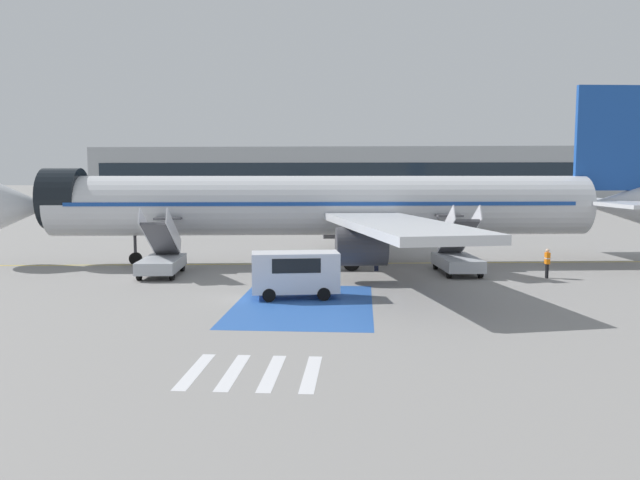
{
  "coord_description": "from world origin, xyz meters",
  "views": [
    {
      "loc": [
        3.45,
        -41.68,
        6.04
      ],
      "look_at": [
        0.65,
        -1.0,
        1.75
      ],
      "focal_mm": 35.0,
      "sensor_mm": 36.0,
      "label": 1
    }
  ],
  "objects_px": {
    "airliner": "(332,206)",
    "service_van_1": "(295,271)",
    "ground_crew_1": "(547,261)",
    "fuel_tanker": "(390,217)",
    "ground_crew_0": "(376,254)",
    "boarding_stairs_forward": "(162,259)",
    "boarding_stairs_aft": "(457,257)",
    "terminal_building": "(377,176)"
  },
  "relations": [
    {
      "from": "airliner",
      "to": "ground_crew_0",
      "type": "height_order",
      "value": "airliner"
    },
    {
      "from": "boarding_stairs_forward",
      "to": "fuel_tanker",
      "type": "xyz_separation_m",
      "value": [
        14.86,
        28.08,
        0.68
      ]
    },
    {
      "from": "boarding_stairs_forward",
      "to": "boarding_stairs_aft",
      "type": "height_order",
      "value": "boarding_stairs_aft"
    },
    {
      "from": "boarding_stairs_aft",
      "to": "service_van_1",
      "type": "height_order",
      "value": "boarding_stairs_aft"
    },
    {
      "from": "boarding_stairs_forward",
      "to": "fuel_tanker",
      "type": "height_order",
      "value": "boarding_stairs_forward"
    },
    {
      "from": "service_van_1",
      "to": "ground_crew_0",
      "type": "xyz_separation_m",
      "value": [
        4.16,
        8.85,
        -0.26
      ]
    },
    {
      "from": "fuel_tanker",
      "to": "service_van_1",
      "type": "relative_size",
      "value": 2.04
    },
    {
      "from": "boarding_stairs_aft",
      "to": "service_van_1",
      "type": "xyz_separation_m",
      "value": [
        -9.07,
        -8.25,
        0.32
      ]
    },
    {
      "from": "fuel_tanker",
      "to": "ground_crew_1",
      "type": "bearing_deg",
      "value": -161.82
    },
    {
      "from": "service_van_1",
      "to": "ground_crew_0",
      "type": "bearing_deg",
      "value": -35.01
    },
    {
      "from": "boarding_stairs_aft",
      "to": "terminal_building",
      "type": "bearing_deg",
      "value": 85.46
    },
    {
      "from": "ground_crew_0",
      "to": "service_van_1",
      "type": "bearing_deg",
      "value": 26.93
    },
    {
      "from": "boarding_stairs_forward",
      "to": "boarding_stairs_aft",
      "type": "xyz_separation_m",
      "value": [
        17.82,
        2.0,
        0.02
      ]
    },
    {
      "from": "boarding_stairs_forward",
      "to": "airliner",
      "type": "bearing_deg",
      "value": 23.31
    },
    {
      "from": "airliner",
      "to": "ground_crew_0",
      "type": "bearing_deg",
      "value": -142.68
    },
    {
      "from": "airliner",
      "to": "boarding_stairs_aft",
      "type": "bearing_deg",
      "value": -121.51
    },
    {
      "from": "boarding_stairs_aft",
      "to": "fuel_tanker",
      "type": "bearing_deg",
      "value": 90.08
    },
    {
      "from": "boarding_stairs_aft",
      "to": "fuel_tanker",
      "type": "height_order",
      "value": "boarding_stairs_aft"
    },
    {
      "from": "boarding_stairs_forward",
      "to": "ground_crew_1",
      "type": "height_order",
      "value": "boarding_stairs_forward"
    },
    {
      "from": "boarding_stairs_aft",
      "to": "ground_crew_1",
      "type": "relative_size",
      "value": 3.12
    },
    {
      "from": "service_van_1",
      "to": "fuel_tanker",
      "type": "bearing_deg",
      "value": -19.92
    },
    {
      "from": "airliner",
      "to": "ground_crew_1",
      "type": "distance_m",
      "value": 14.14
    },
    {
      "from": "ground_crew_1",
      "to": "fuel_tanker",
      "type": "bearing_deg",
      "value": 13.44
    },
    {
      "from": "boarding_stairs_forward",
      "to": "ground_crew_0",
      "type": "distance_m",
      "value": 13.17
    },
    {
      "from": "airliner",
      "to": "boarding_stairs_aft",
      "type": "distance_m",
      "value": 9.16
    },
    {
      "from": "airliner",
      "to": "service_van_1",
      "type": "bearing_deg",
      "value": 167.8
    },
    {
      "from": "ground_crew_1",
      "to": "terminal_building",
      "type": "relative_size",
      "value": 0.01
    },
    {
      "from": "fuel_tanker",
      "to": "airliner",
      "type": "bearing_deg",
      "value": 169.73
    },
    {
      "from": "boarding_stairs_aft",
      "to": "ground_crew_1",
      "type": "bearing_deg",
      "value": -22.51
    },
    {
      "from": "fuel_tanker",
      "to": "service_van_1",
      "type": "distance_m",
      "value": 34.87
    },
    {
      "from": "boarding_stairs_forward",
      "to": "fuel_tanker",
      "type": "bearing_deg",
      "value": 55.71
    },
    {
      "from": "airliner",
      "to": "fuel_tanker",
      "type": "bearing_deg",
      "value": -18.74
    },
    {
      "from": "fuel_tanker",
      "to": "service_van_1",
      "type": "xyz_separation_m",
      "value": [
        -6.11,
        -34.33,
        -0.34
      ]
    },
    {
      "from": "boarding_stairs_aft",
      "to": "fuel_tanker",
      "type": "distance_m",
      "value": 26.25
    },
    {
      "from": "terminal_building",
      "to": "boarding_stairs_aft",
      "type": "bearing_deg",
      "value": -88.14
    },
    {
      "from": "airliner",
      "to": "service_van_1",
      "type": "distance_m",
      "value": 12.28
    },
    {
      "from": "fuel_tanker",
      "to": "terminal_building",
      "type": "height_order",
      "value": "terminal_building"
    },
    {
      "from": "airliner",
      "to": "boarding_stairs_forward",
      "type": "relative_size",
      "value": 8.56
    },
    {
      "from": "ground_crew_0",
      "to": "boarding_stairs_aft",
      "type": "bearing_deg",
      "value": 135.15
    },
    {
      "from": "fuel_tanker",
      "to": "boarding_stairs_aft",
      "type": "bearing_deg",
      "value": -171.45
    },
    {
      "from": "boarding_stairs_forward",
      "to": "service_van_1",
      "type": "distance_m",
      "value": 10.76
    },
    {
      "from": "service_van_1",
      "to": "ground_crew_0",
      "type": "relative_size",
      "value": 2.4
    }
  ]
}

